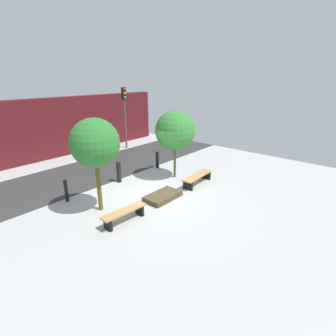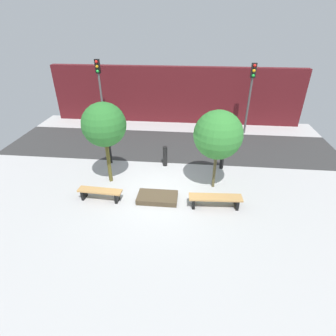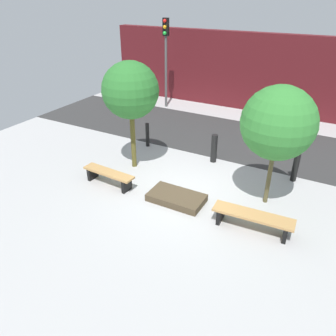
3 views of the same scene
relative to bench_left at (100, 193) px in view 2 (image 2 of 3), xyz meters
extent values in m
plane|color=#AAAAAA|center=(2.22, 0.57, -0.32)|extent=(18.00, 18.00, 0.00)
cube|color=#313131|center=(2.22, 5.25, -0.32)|extent=(18.00, 4.04, 0.01)
cube|color=#511419|center=(2.22, 9.22, 1.47)|extent=(16.20, 0.50, 3.59)
cube|color=black|center=(-0.68, 0.04, -0.13)|extent=(0.12, 0.39, 0.39)
cube|color=black|center=(0.68, -0.04, -0.13)|extent=(0.12, 0.39, 0.39)
cube|color=#B2844C|center=(0.00, 0.00, 0.10)|extent=(1.74, 0.49, 0.06)
cube|color=black|center=(3.63, -0.05, -0.13)|extent=(0.13, 0.47, 0.39)
cube|color=black|center=(5.25, 0.05, -0.13)|extent=(0.13, 0.47, 0.39)
cube|color=#B2844C|center=(4.44, 0.00, 0.10)|extent=(2.00, 0.58, 0.06)
cube|color=#483B29|center=(2.22, 0.20, -0.22)|extent=(1.56, 0.87, 0.21)
cylinder|color=brown|center=(0.00, 1.37, 0.74)|extent=(0.16, 0.16, 2.12)
sphere|color=#2B712D|center=(0.00, 1.37, 2.28)|extent=(1.75, 1.75, 1.75)
cylinder|color=brown|center=(4.44, 1.37, 0.60)|extent=(0.12, 0.12, 1.84)
sphere|color=#337F33|center=(4.44, 1.37, 2.04)|extent=(1.89, 1.89, 1.89)
cylinder|color=black|center=(-0.47, 2.98, 0.14)|extent=(0.14, 0.14, 0.91)
cylinder|color=black|center=(2.22, 2.98, 0.17)|extent=(0.21, 0.21, 0.99)
cylinder|color=black|center=(4.91, 2.98, 0.14)|extent=(0.18, 0.18, 0.92)
cylinder|color=#505050|center=(-2.21, 7.56, 1.76)|extent=(0.12, 0.12, 4.16)
cube|color=black|center=(-2.21, 7.56, 3.45)|extent=(0.28, 0.16, 0.78)
sphere|color=red|center=(-2.21, 7.46, 3.71)|extent=(0.17, 0.17, 0.17)
sphere|color=orange|center=(-2.21, 7.46, 3.45)|extent=(0.17, 0.17, 0.17)
sphere|color=green|center=(-2.21, 7.46, 3.19)|extent=(0.17, 0.17, 0.17)
cylinder|color=#4E4E4E|center=(6.65, 7.56, 1.72)|extent=(0.12, 0.12, 4.08)
cube|color=black|center=(6.65, 7.56, 3.37)|extent=(0.28, 0.16, 0.78)
sphere|color=red|center=(6.65, 7.46, 3.63)|extent=(0.17, 0.17, 0.17)
sphere|color=orange|center=(6.65, 7.46, 3.37)|extent=(0.17, 0.17, 0.17)
sphere|color=green|center=(6.65, 7.46, 3.11)|extent=(0.17, 0.17, 0.17)
camera|label=1|loc=(-5.09, -6.33, 4.49)|focal=28.00mm
camera|label=2|loc=(3.46, -8.03, 5.92)|focal=28.00mm
camera|label=3|loc=(5.72, -6.68, 4.95)|focal=35.00mm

